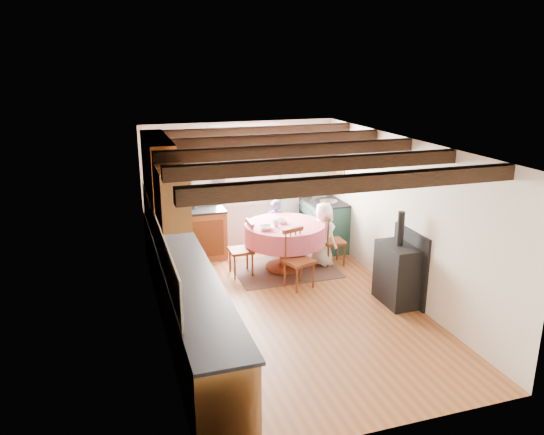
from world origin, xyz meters
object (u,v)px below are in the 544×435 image
object	(u,v)px
child_far	(275,227)
aga_range	(323,224)
dining_table	(284,247)
child_right	(323,234)
cast_iron_stove	(398,258)
chair_right	(333,239)
chair_near	(299,259)
chair_left	(241,248)
cup	(276,223)

from	to	relation	value
child_far	aga_range	bearing A→B (deg)	-169.06
dining_table	child_right	xyz separation A→B (m)	(0.72, 0.01, 0.15)
aga_range	cast_iron_stove	distance (m)	2.54
child_right	dining_table	bearing A→B (deg)	73.68
chair_right	aga_range	distance (m)	0.83
chair_near	chair_left	world-z (taller)	chair_near
aga_range	cup	bearing A→B (deg)	-144.24
chair_near	child_right	bearing A→B (deg)	28.41
cast_iron_stove	child_right	distance (m)	1.79
chair_left	chair_near	bearing A→B (deg)	42.78
cast_iron_stove	cup	xyz separation A→B (m)	(-1.34, 1.64, 0.17)
aga_range	child_right	xyz separation A→B (m)	(-0.33, -0.79, 0.08)
chair_right	cast_iron_stove	distance (m)	1.74
child_far	dining_table	bearing A→B (deg)	92.12
chair_right	child_right	world-z (taller)	child_right
dining_table	chair_right	xyz separation A→B (m)	(0.90, -0.02, 0.04)
dining_table	cup	xyz separation A→B (m)	(-0.18, -0.08, 0.46)
chair_near	chair_right	distance (m)	1.19
dining_table	aga_range	distance (m)	1.32
chair_near	child_right	world-z (taller)	child_right
child_right	chair_left	bearing A→B (deg)	72.81
chair_left	cup	xyz separation A→B (m)	(0.59, -0.09, 0.41)
chair_right	cup	xyz separation A→B (m)	(-1.08, -0.06, 0.42)
aga_range	cast_iron_stove	size ratio (longest dim) A/B	0.74
chair_left	chair_right	size ratio (longest dim) A/B	1.02
cast_iron_stove	child_far	world-z (taller)	cast_iron_stove
aga_range	child_far	xyz separation A→B (m)	(-0.96, -0.04, 0.04)
cup	child_far	bearing A→B (deg)	72.66
dining_table	child_right	bearing A→B (deg)	0.65
chair_near	child_right	distance (m)	1.08
child_right	cup	world-z (taller)	child_right
child_far	child_right	distance (m)	0.98
chair_near	cup	distance (m)	0.81
dining_table	cast_iron_stove	xyz separation A→B (m)	(1.16, -1.72, 0.29)
cup	chair_near	bearing A→B (deg)	-77.39
cast_iron_stove	child_far	distance (m)	2.71
chair_near	child_far	distance (m)	1.54
aga_range	cup	world-z (taller)	aga_range
cup	cast_iron_stove	bearing A→B (deg)	-50.88
chair_near	cast_iron_stove	distance (m)	1.53
chair_near	aga_range	bearing A→B (deg)	37.77
chair_left	aga_range	size ratio (longest dim) A/B	0.89
chair_near	aga_range	distance (m)	1.90
chair_near	aga_range	world-z (taller)	aga_range
aga_range	child_right	bearing A→B (deg)	-112.39
aga_range	child_far	bearing A→B (deg)	-177.41
cast_iron_stove	chair_right	bearing A→B (deg)	98.62
dining_table	chair_right	distance (m)	0.90
cup	chair_left	bearing A→B (deg)	170.88
aga_range	child_right	distance (m)	0.86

